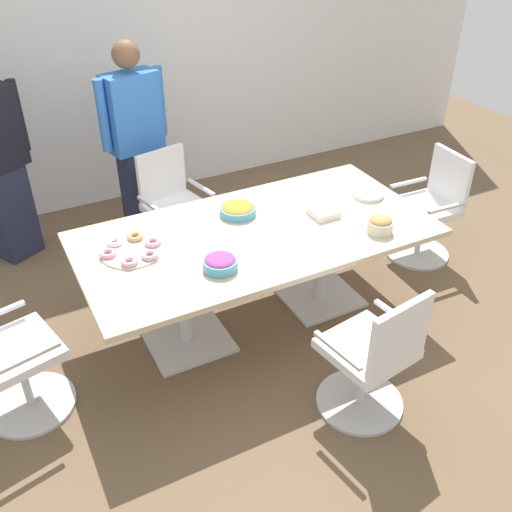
# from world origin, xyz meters

# --- Properties ---
(ground_plane) EXTENTS (10.00, 10.00, 0.01)m
(ground_plane) POSITION_xyz_m (0.00, 0.00, -0.01)
(ground_plane) COLOR brown
(back_wall) EXTENTS (8.00, 0.10, 2.80)m
(back_wall) POSITION_xyz_m (0.00, 2.40, 1.40)
(back_wall) COLOR white
(back_wall) RESTS_ON ground
(conference_table) EXTENTS (2.40, 1.20, 0.75)m
(conference_table) POSITION_xyz_m (0.00, 0.00, 0.63)
(conference_table) COLOR #CCB793
(conference_table) RESTS_ON ground
(office_chair_0) EXTENTS (0.62, 0.62, 0.91)m
(office_chair_0) POSITION_xyz_m (0.20, -1.10, 0.41)
(office_chair_0) COLOR silver
(office_chair_0) RESTS_ON ground
(office_chair_1) EXTENTS (0.56, 0.56, 0.91)m
(office_chair_1) POSITION_xyz_m (1.69, 0.12, 0.41)
(office_chair_1) COLOR silver
(office_chair_1) RESTS_ON ground
(office_chair_2) EXTENTS (0.64, 0.64, 0.91)m
(office_chair_2) POSITION_xyz_m (-0.20, 1.10, 0.41)
(office_chair_2) COLOR silver
(office_chair_2) RESTS_ON ground
(office_chair_3) EXTENTS (0.65, 0.65, 0.91)m
(office_chair_3) POSITION_xyz_m (-1.69, -0.13, 0.41)
(office_chair_3) COLOR silver
(office_chair_3) RESTS_ON ground
(person_standing_1) EXTENTS (0.61, 0.31, 1.71)m
(person_standing_1) POSITION_xyz_m (-0.33, 1.56, 0.89)
(person_standing_1) COLOR #232842
(person_standing_1) RESTS_ON ground
(snack_bowl_candy_mix) EXTENTS (0.22, 0.22, 0.10)m
(snack_bowl_candy_mix) POSITION_xyz_m (-0.40, -0.29, 0.80)
(snack_bowl_candy_mix) COLOR #4C9EC6
(snack_bowl_candy_mix) RESTS_ON conference_table
(snack_bowl_cookies) EXTENTS (0.17, 0.17, 0.12)m
(snack_bowl_cookies) POSITION_xyz_m (0.74, -0.39, 0.81)
(snack_bowl_cookies) COLOR beige
(snack_bowl_cookies) RESTS_ON conference_table
(snack_bowl_chips_orange) EXTENTS (0.26, 0.26, 0.08)m
(snack_bowl_chips_orange) POSITION_xyz_m (-0.01, 0.27, 0.79)
(snack_bowl_chips_orange) COLOR #4C9EC6
(snack_bowl_chips_orange) RESTS_ON conference_table
(donut_platter) EXTENTS (0.40, 0.39, 0.04)m
(donut_platter) POSITION_xyz_m (-0.82, 0.14, 0.77)
(donut_platter) COLOR white
(donut_platter) RESTS_ON conference_table
(plate_stack) EXTENTS (0.23, 0.23, 0.03)m
(plate_stack) POSITION_xyz_m (0.98, 0.06, 0.77)
(plate_stack) COLOR white
(plate_stack) RESTS_ON conference_table
(napkin_pile) EXTENTS (0.18, 0.18, 0.05)m
(napkin_pile) POSITION_xyz_m (0.52, -0.03, 0.78)
(napkin_pile) COLOR white
(napkin_pile) RESTS_ON conference_table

